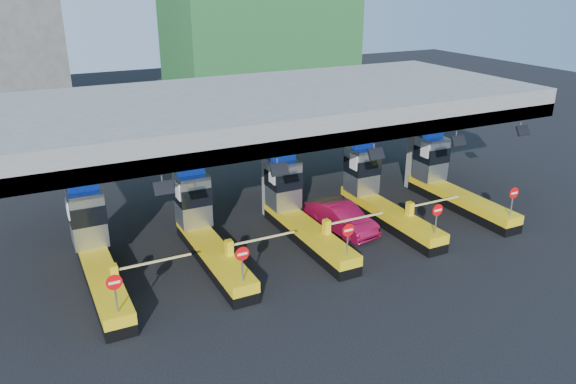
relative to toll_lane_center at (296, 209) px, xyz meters
name	(u,v)px	position (x,y,z in m)	size (l,w,h in m)	color
ground	(299,236)	(0.00, -0.28, -1.40)	(120.00, 120.00, 0.00)	black
toll_canopy	(274,109)	(0.00, 2.59, 4.74)	(28.00, 12.09, 7.00)	slate
toll_lane_far_left	(95,249)	(-10.00, 0.00, 0.00)	(4.43, 8.00, 4.16)	black
toll_lane_left	(204,227)	(-5.00, 0.00, 0.00)	(4.43, 8.00, 4.16)	black
toll_lane_center	(296,209)	(0.00, 0.00, 0.00)	(4.43, 8.00, 4.16)	black
toll_lane_right	(377,193)	(5.00, 0.00, 0.00)	(4.43, 8.00, 4.16)	black
toll_lane_far_right	(447,180)	(10.00, 0.00, 0.00)	(4.43, 8.00, 4.16)	black
red_car	(341,217)	(2.32, -0.66, -0.65)	(1.58, 4.52, 1.49)	maroon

